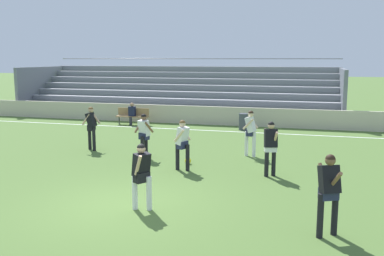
{
  "coord_description": "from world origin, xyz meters",
  "views": [
    {
      "loc": [
        4.47,
        -9.51,
        3.6
      ],
      "look_at": [
        -0.06,
        6.53,
        0.91
      ],
      "focal_mm": 40.85,
      "sensor_mm": 36.0,
      "label": 1
    }
  ],
  "objects_px": {
    "trash_bin": "(243,122)",
    "player_white_on_ball": "(182,141)",
    "bleacher_stand": "(178,90)",
    "player_dark_dropping_back": "(91,124)",
    "spectator_seated": "(132,112)",
    "soccer_ball": "(188,161)",
    "player_white_overlapping": "(251,129)",
    "player_dark_wide_left": "(142,171)",
    "player_dark_pressing_high": "(271,144)",
    "player_white_deep_cover": "(144,132)",
    "bench_near_wall_gap": "(133,115)",
    "player_dark_trailing_run": "(329,188)"
  },
  "relations": [
    {
      "from": "bleacher_stand",
      "to": "trash_bin",
      "type": "xyz_separation_m",
      "value": [
        4.94,
        -4.7,
        -1.15
      ]
    },
    {
      "from": "player_dark_trailing_run",
      "to": "player_dark_wide_left",
      "type": "distance_m",
      "value": 4.25
    },
    {
      "from": "player_white_on_ball",
      "to": "player_dark_wide_left",
      "type": "xyz_separation_m",
      "value": [
        0.16,
        -3.82,
        -0.02
      ]
    },
    {
      "from": "bleacher_stand",
      "to": "player_white_overlapping",
      "type": "xyz_separation_m",
      "value": [
        6.13,
        -10.55,
        -0.56
      ]
    },
    {
      "from": "spectator_seated",
      "to": "soccer_ball",
      "type": "bearing_deg",
      "value": -54.82
    },
    {
      "from": "bleacher_stand",
      "to": "player_white_on_ball",
      "type": "distance_m",
      "value": 13.86
    },
    {
      "from": "player_dark_dropping_back",
      "to": "player_dark_pressing_high",
      "type": "bearing_deg",
      "value": -15.56
    },
    {
      "from": "player_white_deep_cover",
      "to": "player_dark_trailing_run",
      "type": "bearing_deg",
      "value": -41.68
    },
    {
      "from": "spectator_seated",
      "to": "soccer_ball",
      "type": "height_order",
      "value": "spectator_seated"
    },
    {
      "from": "player_dark_dropping_back",
      "to": "player_dark_trailing_run",
      "type": "bearing_deg",
      "value": -35.8
    },
    {
      "from": "spectator_seated",
      "to": "player_dark_trailing_run",
      "type": "relative_size",
      "value": 0.71
    },
    {
      "from": "trash_bin",
      "to": "soccer_ball",
      "type": "distance_m",
      "value": 7.64
    },
    {
      "from": "trash_bin",
      "to": "spectator_seated",
      "type": "relative_size",
      "value": 0.69
    },
    {
      "from": "player_white_overlapping",
      "to": "player_dark_wide_left",
      "type": "relative_size",
      "value": 1.05
    },
    {
      "from": "bench_near_wall_gap",
      "to": "player_white_on_ball",
      "type": "distance_m",
      "value": 10.2
    },
    {
      "from": "bleacher_stand",
      "to": "player_dark_dropping_back",
      "type": "relative_size",
      "value": 11.59
    },
    {
      "from": "spectator_seated",
      "to": "player_white_overlapping",
      "type": "relative_size",
      "value": 0.71
    },
    {
      "from": "player_dark_pressing_high",
      "to": "player_dark_dropping_back",
      "type": "height_order",
      "value": "player_dark_dropping_back"
    },
    {
      "from": "bleacher_stand",
      "to": "player_white_on_ball",
      "type": "relative_size",
      "value": 12.12
    },
    {
      "from": "spectator_seated",
      "to": "player_white_overlapping",
      "type": "height_order",
      "value": "player_white_overlapping"
    },
    {
      "from": "bleacher_stand",
      "to": "player_dark_pressing_high",
      "type": "height_order",
      "value": "bleacher_stand"
    },
    {
      "from": "player_white_deep_cover",
      "to": "player_dark_pressing_high",
      "type": "distance_m",
      "value": 4.79
    },
    {
      "from": "spectator_seated",
      "to": "player_dark_wide_left",
      "type": "height_order",
      "value": "player_dark_wide_left"
    },
    {
      "from": "bleacher_stand",
      "to": "spectator_seated",
      "type": "height_order",
      "value": "bleacher_stand"
    },
    {
      "from": "player_white_on_ball",
      "to": "player_dark_dropping_back",
      "type": "bearing_deg",
      "value": 155.09
    },
    {
      "from": "player_white_on_ball",
      "to": "player_dark_wide_left",
      "type": "relative_size",
      "value": 1.02
    },
    {
      "from": "player_white_on_ball",
      "to": "trash_bin",
      "type": "bearing_deg",
      "value": 85.78
    },
    {
      "from": "bench_near_wall_gap",
      "to": "player_white_deep_cover",
      "type": "xyz_separation_m",
      "value": [
        3.63,
        -7.35,
        0.41
      ]
    },
    {
      "from": "bleacher_stand",
      "to": "soccer_ball",
      "type": "height_order",
      "value": "bleacher_stand"
    },
    {
      "from": "spectator_seated",
      "to": "soccer_ball",
      "type": "relative_size",
      "value": 5.5
    },
    {
      "from": "player_white_deep_cover",
      "to": "player_dark_dropping_back",
      "type": "relative_size",
      "value": 0.94
    },
    {
      "from": "soccer_ball",
      "to": "trash_bin",
      "type": "bearing_deg",
      "value": 84.82
    },
    {
      "from": "trash_bin",
      "to": "player_white_on_ball",
      "type": "relative_size",
      "value": 0.51
    },
    {
      "from": "soccer_ball",
      "to": "bleacher_stand",
      "type": "bearing_deg",
      "value": 109.05
    },
    {
      "from": "player_dark_pressing_high",
      "to": "player_dark_wide_left",
      "type": "height_order",
      "value": "player_dark_pressing_high"
    },
    {
      "from": "bleacher_stand",
      "to": "trash_bin",
      "type": "relative_size",
      "value": 23.77
    },
    {
      "from": "player_dark_wide_left",
      "to": "bench_near_wall_gap",
      "type": "bearing_deg",
      "value": 114.3
    },
    {
      "from": "bench_near_wall_gap",
      "to": "soccer_ball",
      "type": "height_order",
      "value": "bench_near_wall_gap"
    },
    {
      "from": "player_white_on_ball",
      "to": "bleacher_stand",
      "type": "bearing_deg",
      "value": 108.17
    },
    {
      "from": "bleacher_stand",
      "to": "spectator_seated",
      "type": "relative_size",
      "value": 16.43
    },
    {
      "from": "player_white_deep_cover",
      "to": "player_white_on_ball",
      "type": "xyz_separation_m",
      "value": [
        1.83,
        -1.25,
        0.02
      ]
    },
    {
      "from": "player_white_deep_cover",
      "to": "player_dark_wide_left",
      "type": "distance_m",
      "value": 5.45
    },
    {
      "from": "bench_near_wall_gap",
      "to": "player_white_overlapping",
      "type": "distance_m",
      "value": 9.44
    },
    {
      "from": "player_dark_wide_left",
      "to": "player_dark_dropping_back",
      "type": "bearing_deg",
      "value": 127.64
    },
    {
      "from": "player_dark_wide_left",
      "to": "soccer_ball",
      "type": "distance_m",
      "value": 4.75
    },
    {
      "from": "bleacher_stand",
      "to": "bench_near_wall_gap",
      "type": "bearing_deg",
      "value": -104.08
    },
    {
      "from": "player_white_deep_cover",
      "to": "player_dark_trailing_run",
      "type": "height_order",
      "value": "player_dark_trailing_run"
    },
    {
      "from": "bleacher_stand",
      "to": "player_dark_wide_left",
      "type": "xyz_separation_m",
      "value": [
        4.47,
        -16.98,
        -0.62
      ]
    },
    {
      "from": "player_white_deep_cover",
      "to": "player_dark_trailing_run",
      "type": "distance_m",
      "value": 8.32
    },
    {
      "from": "bench_near_wall_gap",
      "to": "player_dark_wide_left",
      "type": "height_order",
      "value": "player_dark_wide_left"
    }
  ]
}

